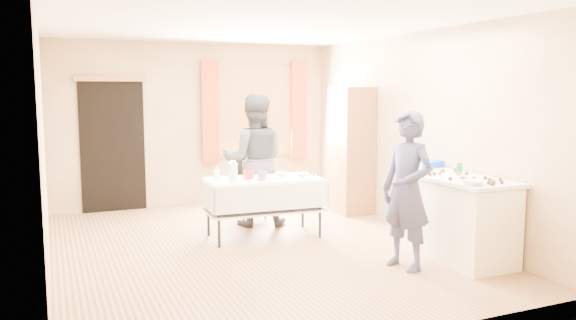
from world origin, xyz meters
name	(u,v)px	position (x,y,z in m)	size (l,w,h in m)	color
floor	(254,247)	(0.00, 0.00, -0.01)	(4.50, 5.50, 0.02)	#9E7047
ceiling	(253,23)	(0.00, 0.00, 2.61)	(4.50, 5.50, 0.02)	white
wall_back	(196,124)	(0.00, 2.76, 1.30)	(4.50, 0.02, 2.60)	tan
wall_front	(384,167)	(0.00, -2.76, 1.30)	(4.50, 0.02, 2.60)	tan
wall_left	(42,145)	(-2.26, 0.00, 1.30)	(0.02, 5.50, 2.60)	tan
wall_right	(415,132)	(2.26, 0.00, 1.30)	(0.02, 5.50, 2.60)	tan
window_frame	(255,111)	(1.00, 2.72, 1.50)	(1.32, 0.06, 1.52)	olive
window_pane	(255,111)	(1.00, 2.71, 1.50)	(1.20, 0.02, 1.40)	white
curtain_left	(210,112)	(0.22, 2.67, 1.50)	(0.28, 0.06, 1.65)	#B24522
curtain_right	(299,111)	(1.78, 2.67, 1.50)	(0.28, 0.06, 1.65)	#B24522
doorway	(113,146)	(-1.30, 2.73, 1.00)	(0.95, 0.04, 2.00)	black
door_lintel	(110,79)	(-1.30, 2.70, 2.02)	(1.05, 0.06, 0.08)	olive
cabinet	(351,150)	(1.99, 1.20, 0.95)	(0.50, 0.60, 1.89)	brown
counter	(454,217)	(1.89, -1.27, 0.45)	(0.69, 1.46, 0.91)	#F3EAC3
party_table	(264,202)	(0.26, 0.37, 0.45)	(1.49, 0.82, 0.75)	black
chair	(250,198)	(0.48, 1.50, 0.28)	(0.39, 0.39, 0.94)	black
girl	(407,190)	(1.17, -1.39, 0.82)	(0.54, 0.69, 1.65)	#26294A
woman	(254,160)	(0.37, 1.02, 0.90)	(1.05, 0.93, 1.80)	black
soda_can	(459,168)	(2.06, -1.13, 0.97)	(0.07, 0.07, 0.12)	#188C2C
mixing_bowl	(472,183)	(1.66, -1.80, 0.94)	(0.21, 0.21, 0.05)	white
foam_block	(415,166)	(1.82, -0.62, 0.95)	(0.15, 0.10, 0.08)	white
blue_basket	(432,164)	(2.11, -0.57, 0.95)	(0.30, 0.20, 0.08)	#0845EF
pitcher	(233,172)	(-0.16, 0.29, 0.86)	(0.11, 0.11, 0.22)	silver
cup_red	(249,174)	(0.08, 0.41, 0.81)	(0.14, 0.14, 0.11)	red
cup_rainbow	(262,175)	(0.19, 0.23, 0.81)	(0.13, 0.13, 0.12)	red
small_bowl	(282,174)	(0.55, 0.48, 0.78)	(0.21, 0.21, 0.05)	white
pastry_tray	(306,177)	(0.78, 0.21, 0.76)	(0.28, 0.20, 0.02)	white
bottle	(217,172)	(-0.28, 0.60, 0.83)	(0.08, 0.08, 0.16)	white
cake_balls	(462,176)	(1.85, -1.42, 0.93)	(0.51, 1.13, 0.04)	#3F2314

